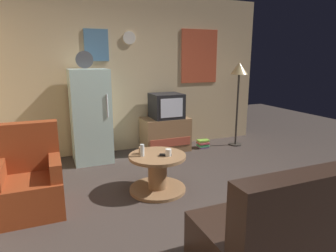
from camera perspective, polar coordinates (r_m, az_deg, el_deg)
ground_plane at (r=3.47m, az=4.14°, el=-15.52°), size 12.00×12.00×0.00m
wall_with_art at (r=5.36m, az=-7.45°, el=10.04°), size 5.20×0.12×2.76m
fridge at (r=4.87m, az=-14.91°, el=1.94°), size 0.60×0.62×1.77m
tv_stand at (r=5.36m, az=-0.56°, el=-1.59°), size 0.84×0.53×0.61m
crt_tv at (r=5.26m, az=-0.32°, el=3.97°), size 0.54×0.51×0.44m
standing_lamp at (r=5.68m, az=13.70°, el=9.66°), size 0.32×0.32×1.59m
coffee_table at (r=3.75m, az=-2.07°, el=-9.12°), size 0.72×0.72×0.48m
wine_glass at (r=3.61m, az=-5.07°, el=-4.75°), size 0.05×0.05×0.15m
mug_ceramic_white at (r=3.61m, az=0.07°, el=-5.21°), size 0.08×0.08×0.09m
mug_ceramic_tan at (r=3.71m, az=-5.15°, el=-4.75°), size 0.08×0.08×0.09m
remote_control at (r=3.63m, az=-0.50°, el=-5.66°), size 0.15×0.11×0.02m
armchair at (r=3.60m, az=-25.49°, el=-9.74°), size 0.68×0.68×0.96m
couch at (r=2.74m, az=25.07°, el=-17.66°), size 1.70×0.80×0.92m
book_stack at (r=5.60m, az=6.85°, el=-3.46°), size 0.21×0.18×0.15m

